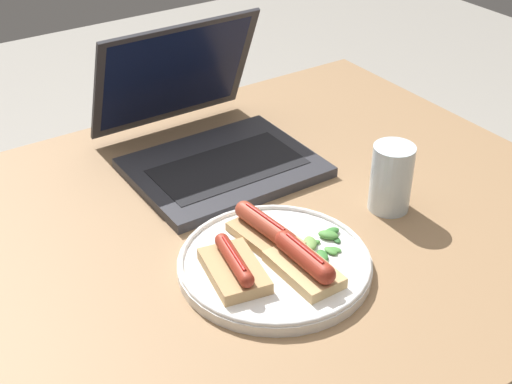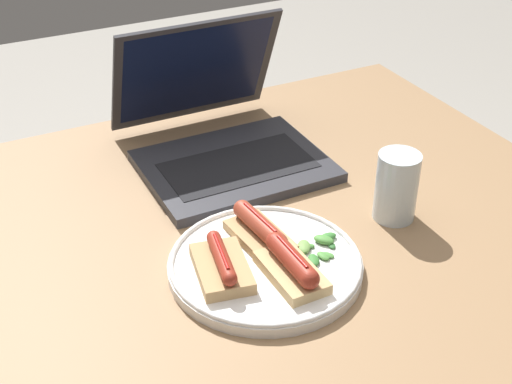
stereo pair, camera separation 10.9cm
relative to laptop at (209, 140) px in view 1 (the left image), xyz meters
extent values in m
cube|color=#93704C|center=(-0.07, -0.21, -0.06)|extent=(1.18, 0.90, 0.04)
cylinder|color=#93704C|center=(0.43, 0.15, -0.42)|extent=(0.04, 0.04, 0.69)
cube|color=#2D2D33|center=(0.00, -0.05, -0.03)|extent=(0.32, 0.25, 0.02)
cube|color=black|center=(0.00, -0.06, -0.02)|extent=(0.26, 0.14, 0.00)
cube|color=#2D2D33|center=(0.00, 0.12, 0.08)|extent=(0.32, 0.10, 0.22)
cube|color=#0C1433|center=(0.00, 0.12, 0.08)|extent=(0.28, 0.08, 0.19)
cylinder|color=white|center=(-0.08, -0.32, -0.04)|extent=(0.28, 0.28, 0.02)
torus|color=white|center=(-0.08, -0.32, -0.03)|extent=(0.28, 0.28, 0.01)
cube|color=tan|center=(-0.06, -0.37, -0.02)|extent=(0.06, 0.12, 0.02)
cylinder|color=maroon|center=(-0.06, -0.37, 0.00)|extent=(0.03, 0.09, 0.03)
sphere|color=maroon|center=(-0.06, -0.32, 0.00)|extent=(0.03, 0.03, 0.03)
sphere|color=maroon|center=(-0.06, -0.42, 0.00)|extent=(0.03, 0.03, 0.03)
cylinder|color=red|center=(-0.06, -0.37, 0.02)|extent=(0.01, 0.08, 0.01)
cube|color=tan|center=(-0.06, -0.27, -0.02)|extent=(0.07, 0.12, 0.01)
cylinder|color=#9E3D28|center=(-0.06, -0.27, 0.00)|extent=(0.04, 0.10, 0.03)
sphere|color=#9E3D28|center=(-0.06, -0.32, 0.00)|extent=(0.03, 0.03, 0.03)
sphere|color=#9E3D28|center=(-0.07, -0.22, 0.00)|extent=(0.03, 0.03, 0.03)
cylinder|color=red|center=(-0.06, -0.27, 0.01)|extent=(0.01, 0.09, 0.01)
cube|color=tan|center=(-0.15, -0.32, -0.02)|extent=(0.09, 0.12, 0.02)
cylinder|color=maroon|center=(-0.15, -0.32, 0.00)|extent=(0.04, 0.10, 0.02)
sphere|color=maroon|center=(-0.14, -0.27, 0.00)|extent=(0.02, 0.02, 0.02)
sphere|color=maroon|center=(-0.16, -0.37, 0.00)|extent=(0.02, 0.02, 0.02)
cylinder|color=red|center=(-0.15, -0.32, 0.01)|extent=(0.02, 0.08, 0.01)
ellipsoid|color=#2D662D|center=(0.02, -0.33, -0.03)|extent=(0.01, 0.02, 0.00)
ellipsoid|color=#4C8E3D|center=(0.02, -0.32, -0.02)|extent=(0.03, 0.04, 0.01)
ellipsoid|color=#4C8E3D|center=(0.00, -0.35, -0.02)|extent=(0.02, 0.02, 0.01)
ellipsoid|color=#387A33|center=(-0.02, -0.35, -0.02)|extent=(0.02, 0.03, 0.01)
ellipsoid|color=#387A33|center=(0.02, -0.32, -0.02)|extent=(0.02, 0.02, 0.01)
ellipsoid|color=#4C8E3D|center=(0.01, -0.35, -0.02)|extent=(0.02, 0.02, 0.00)
ellipsoid|color=#4C8E3D|center=(-0.01, -0.32, -0.02)|extent=(0.02, 0.01, 0.01)
ellipsoid|color=#709E4C|center=(-0.02, -0.32, -0.02)|extent=(0.03, 0.04, 0.01)
ellipsoid|color=#387A33|center=(0.03, -0.32, -0.02)|extent=(0.03, 0.02, 0.01)
cylinder|color=silver|center=(0.17, -0.29, 0.01)|extent=(0.07, 0.07, 0.11)
camera|label=1|loc=(-0.55, -0.98, 0.61)|focal=50.00mm
camera|label=2|loc=(-0.45, -1.04, 0.61)|focal=50.00mm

